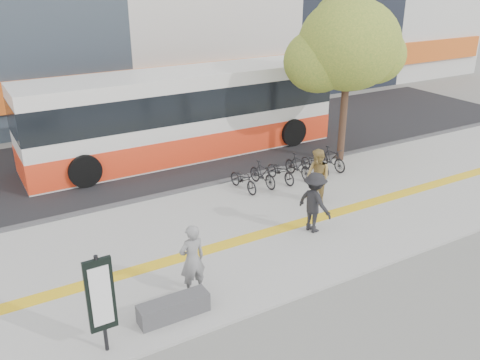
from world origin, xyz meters
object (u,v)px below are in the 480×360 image
street_tree (346,46)px  pedestrian_dark (314,202)px  seated_woman (192,260)px  signboard (101,297)px  pedestrian_tan (318,177)px  bus (184,116)px  bench (174,308)px

street_tree → pedestrian_dark: size_ratio=3.48×
seated_woman → pedestrian_dark: bearing=-169.6°
signboard → pedestrian_dark: bearing=16.2°
street_tree → pedestrian_tan: size_ratio=3.46×
bus → bench: bearing=-116.0°
bench → seated_woman: 1.19m
bench → bus: bearing=64.0°
bench → bus: (4.74, 9.70, 1.36)m
pedestrian_dark → seated_woman: bearing=93.2°
bus → pedestrian_dark: (0.40, -8.05, -0.68)m
seated_woman → street_tree: bearing=-152.0°
bench → pedestrian_tan: pedestrian_tan is taller
seated_woman → bus: bearing=-116.6°
bench → street_tree: street_tree is taller
signboard → street_tree: street_tree is taller
bus → pedestrian_dark: size_ratio=7.08×
street_tree → pedestrian_tan: (-3.37, -2.90, -3.52)m
signboard → street_tree: size_ratio=0.35×
street_tree → bus: 6.86m
bench → bus: 10.88m
seated_woman → pedestrian_tan: 6.17m
signboard → pedestrian_tan: signboard is taller
bus → seated_woman: (-3.97, -9.08, -0.69)m
pedestrian_tan → seated_woman: bearing=-63.3°
pedestrian_dark → bus: bearing=-7.2°
bus → pedestrian_tan: 6.82m
seated_woman → pedestrian_tan: (5.64, 2.50, 0.02)m
pedestrian_tan → pedestrian_dark: pedestrian_tan is taller
bench → pedestrian_dark: 5.44m
street_tree → pedestrian_tan: street_tree is taller
bench → seated_woman: seated_woman is taller
bench → street_tree: (9.78, 6.02, 4.21)m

